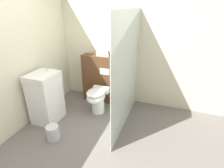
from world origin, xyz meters
The scene contains 9 objects.
ground_plane centered at (0.00, 0.00, 0.00)m, with size 12.00×12.00×0.00m, color slate.
wall_back centered at (0.00, 1.92, 1.25)m, with size 8.00×0.06×2.50m.
partition_panel centered at (-0.23, 1.68, 0.56)m, with size 1.16×0.28×1.12m.
shower_glass centered at (0.42, 1.02, 1.05)m, with size 0.04×1.74×2.11m.
toilet centered at (-0.24, 1.13, 0.34)m, with size 0.36×0.58×0.54m.
sink_vanity centered at (-1.08, 0.56, 0.50)m, with size 0.47×0.55×1.14m.
hair_drier centered at (-0.11, 1.65, 1.21)m, with size 0.15×0.06×0.12m.
folded_towel centered at (-0.31, 1.68, 1.17)m, with size 0.29×0.13×0.09m.
waste_bin centered at (-0.63, 0.10, 0.13)m, with size 0.22×0.22×0.26m.
Camera 1 is at (1.14, -1.82, 2.15)m, focal length 28.00 mm.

